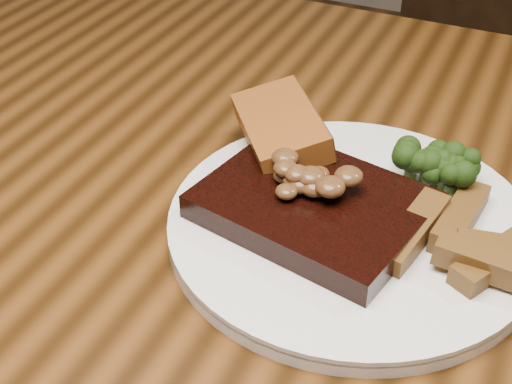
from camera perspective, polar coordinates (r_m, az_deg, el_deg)
dining_table at (r=0.67m, az=1.20°, el=-7.70°), size 1.60×0.90×0.75m
plate at (r=0.59m, az=7.58°, el=-2.78°), size 0.33×0.33×0.01m
steak at (r=0.58m, az=4.63°, el=-1.22°), size 0.20×0.16×0.03m
steak_bone at (r=0.54m, az=2.35°, el=-5.12°), size 0.14×0.04×0.02m
mushroom_pile at (r=0.57m, az=4.28°, el=1.23°), size 0.07×0.07×0.03m
garlic_bread at (r=0.65m, az=1.93°, el=3.74°), size 0.12×0.13×0.03m
potato_wedges at (r=0.58m, az=15.67°, el=-2.99°), size 0.11×0.11×0.02m
broccoli_cluster at (r=0.62m, az=14.48°, el=1.56°), size 0.06×0.06×0.04m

